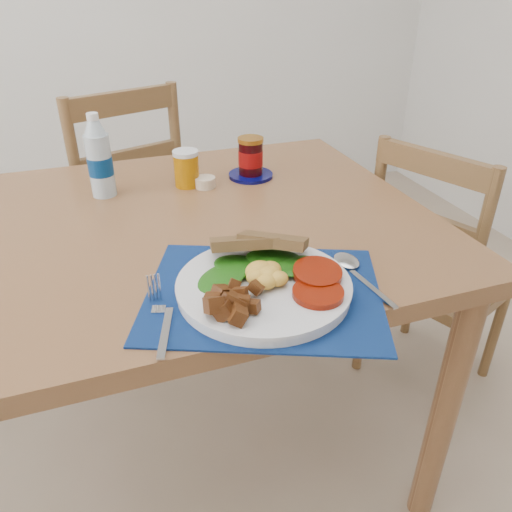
% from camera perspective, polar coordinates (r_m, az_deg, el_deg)
% --- Properties ---
extents(table, '(1.40, 0.90, 0.75)m').
position_cam_1_polar(table, '(1.16, -14.98, -0.68)').
color(table, brown).
rests_on(table, ground).
extents(chair_far, '(0.52, 0.51, 1.12)m').
position_cam_1_polar(chair_far, '(1.85, -15.26, 7.70)').
color(chair_far, brown).
rests_on(chair_far, ground).
extents(chair_end, '(0.48, 0.49, 1.02)m').
position_cam_1_polar(chair_end, '(1.57, 19.85, 1.03)').
color(chair_end, brown).
rests_on(chair_end, ground).
extents(placemat, '(0.49, 0.45, 0.00)m').
position_cam_1_polar(placemat, '(0.87, 0.88, -4.21)').
color(placemat, black).
rests_on(placemat, table).
extents(breakfast_plate, '(0.30, 0.30, 0.07)m').
position_cam_1_polar(breakfast_plate, '(0.85, 0.62, -3.18)').
color(breakfast_plate, silver).
rests_on(breakfast_plate, placemat).
extents(fork, '(0.05, 0.17, 0.00)m').
position_cam_1_polar(fork, '(0.82, -10.81, -6.92)').
color(fork, '#B2B5BA').
rests_on(fork, placemat).
extents(spoon, '(0.04, 0.19, 0.01)m').
position_cam_1_polar(spoon, '(0.94, 11.10, -1.51)').
color(spoon, '#B2B5BA').
rests_on(spoon, placemat).
extents(water_bottle, '(0.06, 0.06, 0.20)m').
position_cam_1_polar(water_bottle, '(1.28, -17.44, 10.39)').
color(water_bottle, '#ADBFCC').
rests_on(water_bottle, table).
extents(juice_glass, '(0.06, 0.06, 0.09)m').
position_cam_1_polar(juice_glass, '(1.31, -7.95, 9.77)').
color(juice_glass, '#AF6804').
rests_on(juice_glass, table).
extents(ramekin, '(0.05, 0.05, 0.03)m').
position_cam_1_polar(ramekin, '(1.30, -5.84, 8.38)').
color(ramekin, beige).
rests_on(ramekin, table).
extents(jam_on_saucer, '(0.12, 0.12, 0.11)m').
position_cam_1_polar(jam_on_saucer, '(1.35, -0.62, 10.94)').
color(jam_on_saucer, '#040648').
rests_on(jam_on_saucer, table).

